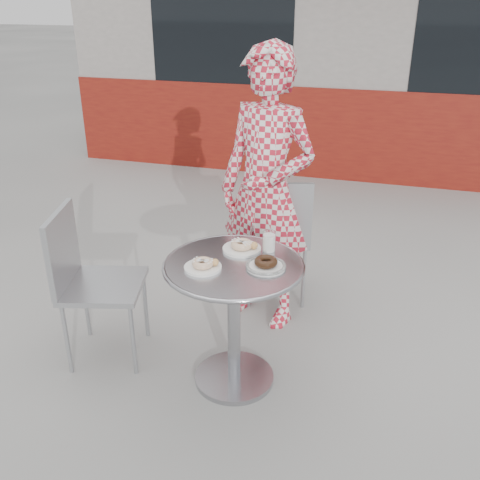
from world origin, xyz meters
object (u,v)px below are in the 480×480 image
(bistro_table, at_px, (234,294))
(milk_cup, at_px, (269,242))
(seated_person, at_px, (266,192))
(plate_far, at_px, (242,246))
(plate_checker, at_px, (266,265))
(chair_left, at_px, (105,313))
(plate_near, at_px, (204,265))
(chair_far, at_px, (275,260))

(bistro_table, distance_m, milk_cup, 0.32)
(seated_person, relative_size, plate_far, 8.54)
(plate_checker, bearing_deg, milk_cup, 99.10)
(bistro_table, relative_size, plate_far, 3.59)
(chair_left, xyz_separation_m, plate_near, (0.65, -0.11, 0.46))
(plate_checker, bearing_deg, plate_far, 136.49)
(chair_far, height_order, milk_cup, chair_far)
(bistro_table, xyz_separation_m, chair_far, (0.00, 0.95, -0.27))
(chair_far, height_order, chair_left, chair_left)
(plate_checker, bearing_deg, plate_near, -161.90)
(plate_near, bearing_deg, chair_far, 82.92)
(chair_left, bearing_deg, plate_near, -114.59)
(bistro_table, height_order, chair_left, chair_left)
(plate_near, height_order, plate_checker, plate_checker)
(milk_cup, bearing_deg, chair_left, -169.41)
(chair_left, relative_size, plate_checker, 4.51)
(bistro_table, height_order, milk_cup, milk_cup)
(bistro_table, xyz_separation_m, chair_left, (-0.77, 0.02, -0.27))
(chair_far, bearing_deg, milk_cup, 83.75)
(plate_far, xyz_separation_m, milk_cup, (0.13, 0.03, 0.03))
(plate_far, distance_m, plate_near, 0.28)
(bistro_table, relative_size, chair_left, 0.80)
(chair_left, bearing_deg, seated_person, -64.05)
(milk_cup, bearing_deg, plate_checker, -80.90)
(seated_person, height_order, plate_checker, seated_person)
(plate_checker, relative_size, milk_cup, 1.83)
(bistro_table, height_order, plate_checker, plate_checker)
(bistro_table, bearing_deg, plate_near, -144.39)
(seated_person, bearing_deg, milk_cup, -55.47)
(plate_far, bearing_deg, chair_left, -170.02)
(chair_far, relative_size, seated_person, 0.52)
(seated_person, bearing_deg, chair_far, 107.27)
(seated_person, height_order, plate_near, seated_person)
(plate_far, height_order, milk_cup, milk_cup)
(plate_near, bearing_deg, plate_checker, 18.10)
(plate_checker, bearing_deg, chair_far, 99.49)
(bistro_table, distance_m, plate_far, 0.25)
(chair_left, xyz_separation_m, milk_cup, (0.90, 0.17, 0.49))
(chair_far, xyz_separation_m, plate_far, (-0.00, -0.79, 0.46))
(bistro_table, height_order, seated_person, seated_person)
(seated_person, distance_m, milk_cup, 0.52)
(bistro_table, bearing_deg, plate_far, 90.29)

